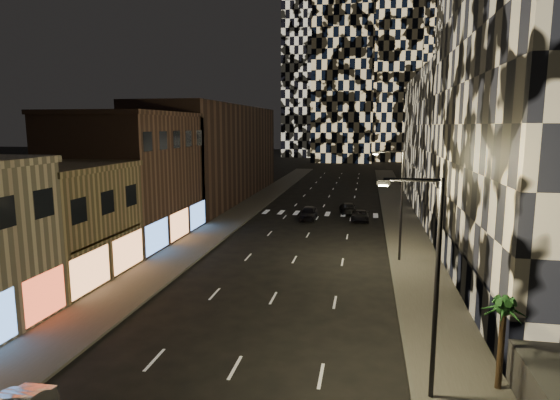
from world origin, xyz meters
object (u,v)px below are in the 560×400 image
at_px(streetlight_near, 431,274).
at_px(palm_tree, 504,313).
at_px(car_dark_oncoming, 348,208).
at_px(streetlight_far, 399,197).
at_px(car_dark_rightlane, 360,216).
at_px(car_dark_midlane, 308,213).

relative_size(streetlight_near, palm_tree, 2.24).
distance_m(streetlight_near, car_dark_oncoming, 41.52).
height_order(streetlight_far, palm_tree, streetlight_far).
bearing_deg(car_dark_oncoming, car_dark_rightlane, 101.64).
distance_m(streetlight_near, streetlight_far, 20.00).
bearing_deg(car_dark_midlane, palm_tree, -68.85).
bearing_deg(streetlight_far, palm_tree, -80.60).
height_order(streetlight_near, car_dark_midlane, streetlight_near).
xyz_separation_m(car_dark_midlane, palm_tree, (12.44, -34.95, 2.67)).
height_order(streetlight_far, car_dark_oncoming, streetlight_far).
xyz_separation_m(streetlight_far, car_dark_midlane, (-9.32, 16.13, -4.57)).
bearing_deg(streetlight_far, car_dark_midlane, 120.03).
xyz_separation_m(car_dark_oncoming, car_dark_rightlane, (1.64, -4.80, -0.06)).
bearing_deg(palm_tree, car_dark_rightlane, 100.25).
bearing_deg(car_dark_oncoming, car_dark_midlane, 40.10).
relative_size(car_dark_rightlane, palm_tree, 1.11).
height_order(streetlight_far, car_dark_midlane, streetlight_far).
bearing_deg(car_dark_rightlane, car_dark_oncoming, 109.33).
bearing_deg(palm_tree, streetlight_far, 99.40).
bearing_deg(car_dark_midlane, car_dark_rightlane, 2.04).
relative_size(streetlight_far, car_dark_rightlane, 2.02).
distance_m(streetlight_near, car_dark_rightlane, 36.63).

